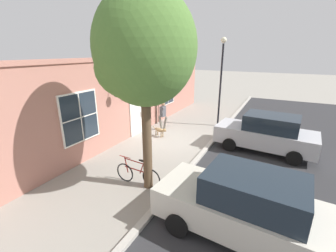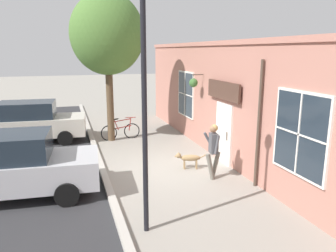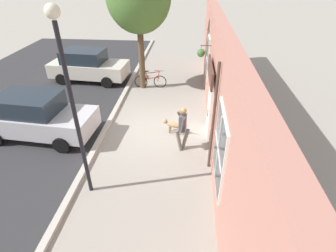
% 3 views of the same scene
% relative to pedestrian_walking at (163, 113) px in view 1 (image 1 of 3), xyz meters
% --- Properties ---
extents(ground_plane, '(90.00, 90.00, 0.00)m').
position_rel_pedestrian_walking_xyz_m(ground_plane, '(1.17, -1.24, -1.03)').
color(ground_plane, gray).
extents(curb_and_road, '(10.10, 28.00, 0.12)m').
position_rel_pedestrian_walking_xyz_m(curb_and_road, '(7.02, -1.24, -1.02)').
color(curb_and_road, '#B2ADA3').
rests_on(curb_and_road, ground_plane).
extents(storefront_facade, '(0.95, 18.00, 4.19)m').
position_rel_pedestrian_walking_xyz_m(storefront_facade, '(-1.16, -1.25, 1.07)').
color(storefront_facade, '#B27566').
rests_on(storefront_facade, ground_plane).
extents(pedestrian_walking, '(0.54, 0.60, 1.72)m').
position_rel_pedestrian_walking_xyz_m(pedestrian_walking, '(0.00, 0.00, 0.00)').
color(pedestrian_walking, '#6B665B').
rests_on(pedestrian_walking, ground_plane).
extents(dog_on_leash, '(1.05, 0.41, 0.57)m').
position_rel_pedestrian_walking_xyz_m(dog_on_leash, '(0.39, -1.04, -0.67)').
color(dog_on_leash, '#997A51').
rests_on(dog_on_leash, ground_plane).
extents(street_tree_by_curb, '(3.05, 2.74, 6.20)m').
position_rel_pedestrian_walking_xyz_m(street_tree_by_curb, '(2.27, -5.44, 3.38)').
color(street_tree_by_curb, brown).
rests_on(street_tree_by_curb, ground_plane).
extents(leaning_bicycle, '(1.74, 0.16, 1.00)m').
position_rel_pedestrian_walking_xyz_m(leaning_bicycle, '(1.93, -5.42, -0.65)').
color(leaning_bicycle, black).
rests_on(leaning_bicycle, ground_plane).
extents(parked_car_nearest_curb, '(4.43, 2.19, 1.75)m').
position_rel_pedestrian_walking_xyz_m(parked_car_nearest_curb, '(5.61, -6.15, -0.15)').
color(parked_car_nearest_curb, beige).
rests_on(parked_car_nearest_curb, ground_plane).
extents(parked_car_mid_block, '(4.43, 2.19, 1.75)m').
position_rel_pedestrian_walking_xyz_m(parked_car_mid_block, '(5.61, -0.41, -0.15)').
color(parked_car_mid_block, '#B7B7BC').
rests_on(parked_car_mid_block, ground_plane).
extents(street_lamp, '(0.32, 0.32, 5.20)m').
position_rel_pedestrian_walking_xyz_m(street_lamp, '(2.66, 2.29, 2.33)').
color(street_lamp, black).
rests_on(street_lamp, ground_plane).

